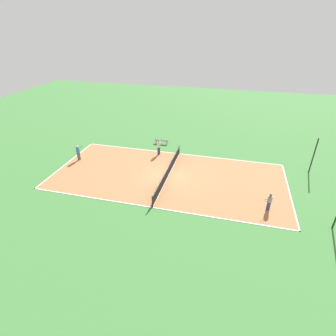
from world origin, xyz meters
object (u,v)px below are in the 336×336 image
object	(u,v)px
bench	(161,141)
player_far_white	(159,146)
player_baseline_gray	(269,201)
tennis_ball_near_net	(283,190)
fence_post_back_left	(313,156)
player_near_blue	(78,152)
tennis_net	(168,171)
tennis_ball_midcourt	(140,168)

from	to	relation	value
bench	player_far_white	world-z (taller)	player_far_white
player_far_white	player_baseline_gray	xyz separation A→B (m)	(7.43, 11.16, -0.18)
bench	tennis_ball_near_net	world-z (taller)	bench
bench	tennis_ball_near_net	size ratio (longest dim) A/B	24.52
player_baseline_gray	fence_post_back_left	world-z (taller)	fence_post_back_left
player_far_white	fence_post_back_left	xyz separation A→B (m)	(0.20, 15.54, 0.80)
bench	player_baseline_gray	distance (m)	15.65
player_near_blue	fence_post_back_left	xyz separation A→B (m)	(-3.21, 23.50, 0.84)
player_near_blue	tennis_ball_near_net	size ratio (longest dim) A/B	24.92
player_far_white	player_baseline_gray	distance (m)	13.40
player_near_blue	player_baseline_gray	xyz separation A→B (m)	(4.01, 19.12, -0.14)
bench	player_near_blue	bearing A→B (deg)	-139.28
player_near_blue	tennis_ball_near_net	world-z (taller)	player_near_blue
tennis_net	player_baseline_gray	xyz separation A→B (m)	(3.07, 8.97, 0.32)
bench	tennis_ball_near_net	xyz separation A→B (m)	(7.15, 13.21, -0.33)
bench	tennis_ball_midcourt	distance (m)	6.63
player_near_blue	tennis_net	bearing A→B (deg)	-88.03
tennis_net	tennis_ball_near_net	size ratio (longest dim) A/B	148.85
tennis_ball_near_net	bench	bearing A→B (deg)	-118.43
tennis_net	player_near_blue	xyz separation A→B (m)	(-0.94, -10.15, 0.46)
tennis_net	bench	xyz separation A→B (m)	(-7.35, -2.71, -0.15)
player_far_white	tennis_ball_near_net	distance (m)	13.39
player_far_white	bench	bearing A→B (deg)	21.82
tennis_net	player_baseline_gray	distance (m)	9.49
bench	player_near_blue	xyz separation A→B (m)	(6.40, -7.44, 0.61)
tennis_ball_midcourt	player_near_blue	bearing A→B (deg)	-91.61
player_baseline_gray	tennis_ball_near_net	distance (m)	3.69
fence_post_back_left	player_near_blue	bearing A→B (deg)	-82.21
player_baseline_gray	tennis_net	bearing A→B (deg)	-73.71
tennis_ball_near_net	fence_post_back_left	world-z (taller)	fence_post_back_left
player_baseline_gray	tennis_ball_midcourt	xyz separation A→B (m)	(-3.81, -12.16, -0.81)
player_near_blue	player_far_white	bearing A→B (deg)	-59.50
player_near_blue	player_baseline_gray	bearing A→B (deg)	-94.56
bench	player_near_blue	size ratio (longest dim) A/B	0.98
bench	player_near_blue	distance (m)	9.84
player_baseline_gray	tennis_ball_near_net	bearing A→B (deg)	-170.03
tennis_net	player_baseline_gray	world-z (taller)	player_baseline_gray
tennis_ball_midcourt	fence_post_back_left	bearing A→B (deg)	101.64
tennis_net	player_near_blue	size ratio (longest dim) A/B	5.97
player_near_blue	player_baseline_gray	distance (m)	19.54
player_baseline_gray	player_far_white	bearing A→B (deg)	-88.49
player_far_white	tennis_ball_near_net	bearing A→B (deg)	-96.32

